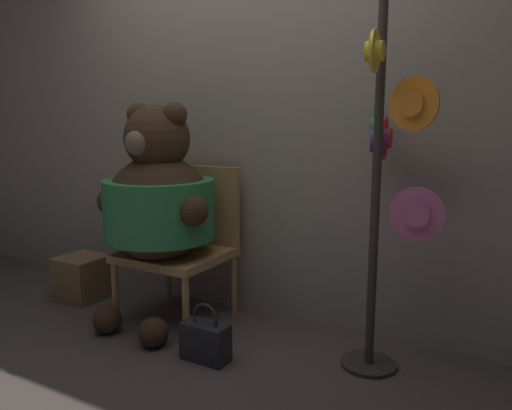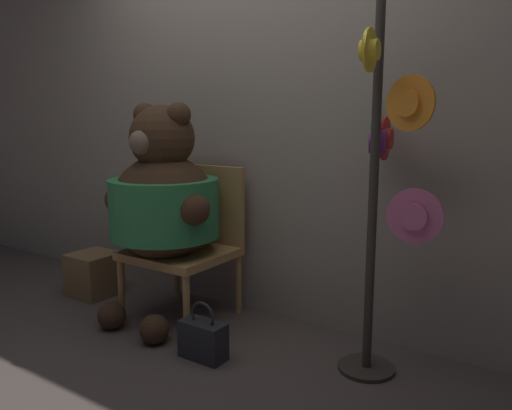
# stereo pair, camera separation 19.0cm
# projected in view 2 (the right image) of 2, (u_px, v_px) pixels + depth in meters

# --- Properties ---
(ground_plane) EXTENTS (14.00, 14.00, 0.00)m
(ground_plane) POSITION_uv_depth(u_px,v_px,m) (185.00, 352.00, 2.67)
(ground_plane) COLOR #4C423D
(wall_back) EXTENTS (8.00, 0.10, 2.74)m
(wall_back) POSITION_uv_depth(u_px,v_px,m) (263.00, 97.00, 3.06)
(wall_back) COLOR gray
(wall_back) RESTS_ON ground_plane
(chair) EXTENTS (0.59, 0.56, 0.94)m
(chair) POSITION_uv_depth(u_px,v_px,m) (190.00, 238.00, 3.16)
(chair) COLOR #B2844C
(chair) RESTS_ON ground_plane
(teddy_bear) EXTENTS (0.79, 0.70, 1.33)m
(teddy_bear) POSITION_uv_depth(u_px,v_px,m) (163.00, 201.00, 2.98)
(teddy_bear) COLOR #3D2819
(teddy_bear) RESTS_ON ground_plane
(hat_display_rack) EXTENTS (0.46, 0.53, 1.76)m
(hat_display_rack) POSITION_uv_depth(u_px,v_px,m) (383.00, 182.00, 2.34)
(hat_display_rack) COLOR #332D28
(hat_display_rack) RESTS_ON ground_plane
(handbag_on_ground) EXTENTS (0.25, 0.12, 0.31)m
(handbag_on_ground) POSITION_uv_depth(u_px,v_px,m) (203.00, 339.00, 2.59)
(handbag_on_ground) COLOR #232328
(handbag_on_ground) RESTS_ON ground_plane
(wooden_crate) EXTENTS (0.30, 0.30, 0.30)m
(wooden_crate) POSITION_uv_depth(u_px,v_px,m) (94.00, 274.00, 3.54)
(wooden_crate) COLOR brown
(wooden_crate) RESTS_ON ground_plane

